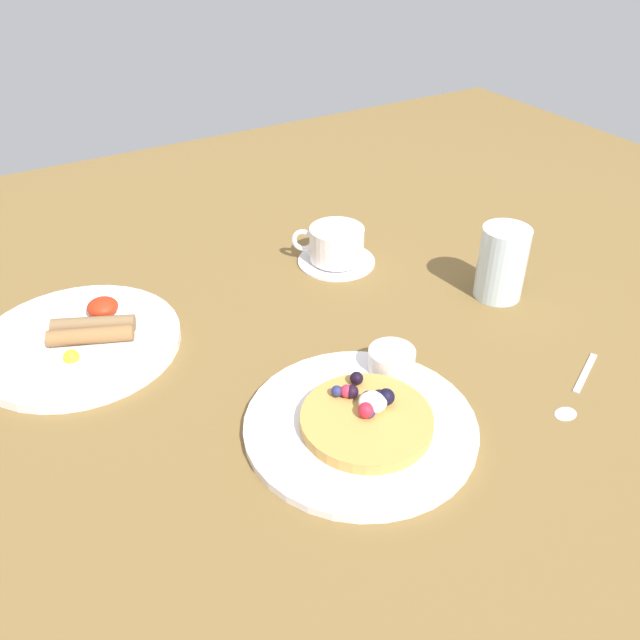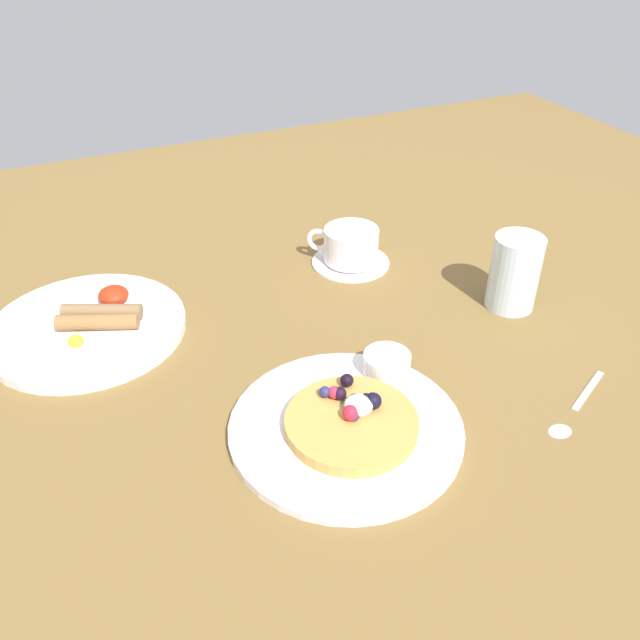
{
  "view_description": "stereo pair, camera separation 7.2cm",
  "coord_description": "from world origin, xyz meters",
  "px_view_note": "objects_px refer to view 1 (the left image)",
  "views": [
    {
      "loc": [
        -0.33,
        -0.62,
        0.52
      ],
      "look_at": [
        0.03,
        -0.02,
        0.04
      ],
      "focal_mm": 37.3,
      "sensor_mm": 36.0,
      "label": 1
    },
    {
      "loc": [
        -0.26,
        -0.65,
        0.52
      ],
      "look_at": [
        0.03,
        -0.02,
        0.04
      ],
      "focal_mm": 37.3,
      "sensor_mm": 36.0,
      "label": 2
    }
  ],
  "objects_px": {
    "pancake_plate": "(360,426)",
    "syrup_ramekin": "(392,359)",
    "breakfast_plate": "(79,342)",
    "coffee_saucer": "(336,260)",
    "coffee_cup": "(336,243)",
    "teaspoon": "(573,397)",
    "water_glass": "(502,263)"
  },
  "relations": [
    {
      "from": "pancake_plate",
      "to": "syrup_ramekin",
      "type": "relative_size",
      "value": 4.53
    },
    {
      "from": "breakfast_plate",
      "to": "pancake_plate",
      "type": "bearing_deg",
      "value": -53.58
    },
    {
      "from": "coffee_saucer",
      "to": "syrup_ramekin",
      "type": "bearing_deg",
      "value": -108.07
    },
    {
      "from": "coffee_cup",
      "to": "breakfast_plate",
      "type": "bearing_deg",
      "value": -177.16
    },
    {
      "from": "teaspoon",
      "to": "water_glass",
      "type": "height_order",
      "value": "water_glass"
    },
    {
      "from": "breakfast_plate",
      "to": "water_glass",
      "type": "relative_size",
      "value": 2.44
    },
    {
      "from": "coffee_saucer",
      "to": "teaspoon",
      "type": "height_order",
      "value": "coffee_saucer"
    },
    {
      "from": "coffee_cup",
      "to": "syrup_ramekin",
      "type": "bearing_deg",
      "value": -107.8
    },
    {
      "from": "syrup_ramekin",
      "to": "coffee_cup",
      "type": "relative_size",
      "value": 0.56
    },
    {
      "from": "coffee_saucer",
      "to": "breakfast_plate",
      "type": "bearing_deg",
      "value": -177.28
    },
    {
      "from": "syrup_ramekin",
      "to": "water_glass",
      "type": "bearing_deg",
      "value": 16.56
    },
    {
      "from": "coffee_cup",
      "to": "teaspoon",
      "type": "distance_m",
      "value": 0.43
    },
    {
      "from": "syrup_ramekin",
      "to": "coffee_cup",
      "type": "bearing_deg",
      "value": 72.2
    },
    {
      "from": "pancake_plate",
      "to": "water_glass",
      "type": "height_order",
      "value": "water_glass"
    },
    {
      "from": "syrup_ramekin",
      "to": "teaspoon",
      "type": "bearing_deg",
      "value": -42.55
    },
    {
      "from": "breakfast_plate",
      "to": "teaspoon",
      "type": "height_order",
      "value": "breakfast_plate"
    },
    {
      "from": "syrup_ramekin",
      "to": "coffee_cup",
      "type": "height_order",
      "value": "coffee_cup"
    },
    {
      "from": "coffee_cup",
      "to": "water_glass",
      "type": "xyz_separation_m",
      "value": [
        0.15,
        -0.2,
        0.02
      ]
    },
    {
      "from": "coffee_saucer",
      "to": "coffee_cup",
      "type": "height_order",
      "value": "coffee_cup"
    },
    {
      "from": "breakfast_plate",
      "to": "teaspoon",
      "type": "distance_m",
      "value": 0.62
    },
    {
      "from": "syrup_ramekin",
      "to": "teaspoon",
      "type": "distance_m",
      "value": 0.22
    },
    {
      "from": "breakfast_plate",
      "to": "teaspoon",
      "type": "xyz_separation_m",
      "value": [
        0.48,
        -0.4,
        -0.0
      ]
    },
    {
      "from": "coffee_saucer",
      "to": "teaspoon",
      "type": "relative_size",
      "value": 0.91
    },
    {
      "from": "coffee_saucer",
      "to": "water_glass",
      "type": "relative_size",
      "value": 1.14
    },
    {
      "from": "breakfast_plate",
      "to": "coffee_cup",
      "type": "distance_m",
      "value": 0.41
    },
    {
      "from": "coffee_saucer",
      "to": "water_glass",
      "type": "bearing_deg",
      "value": -52.84
    },
    {
      "from": "pancake_plate",
      "to": "coffee_saucer",
      "type": "bearing_deg",
      "value": 62.46
    },
    {
      "from": "water_glass",
      "to": "teaspoon",
      "type": "bearing_deg",
      "value": -110.41
    },
    {
      "from": "water_glass",
      "to": "pancake_plate",
      "type": "bearing_deg",
      "value": -157.76
    },
    {
      "from": "pancake_plate",
      "to": "syrup_ramekin",
      "type": "distance_m",
      "value": 0.11
    },
    {
      "from": "syrup_ramekin",
      "to": "water_glass",
      "type": "height_order",
      "value": "water_glass"
    },
    {
      "from": "pancake_plate",
      "to": "coffee_cup",
      "type": "height_order",
      "value": "coffee_cup"
    }
  ]
}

